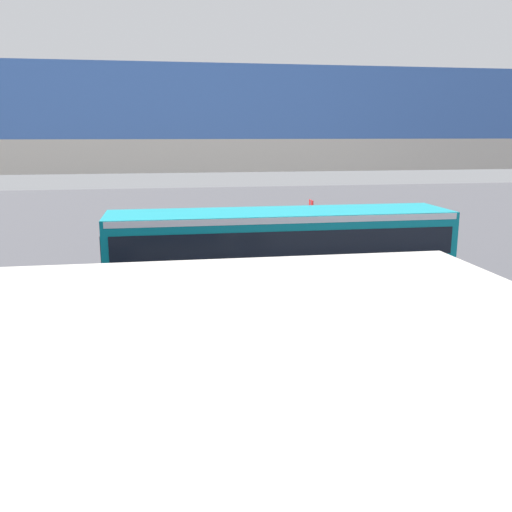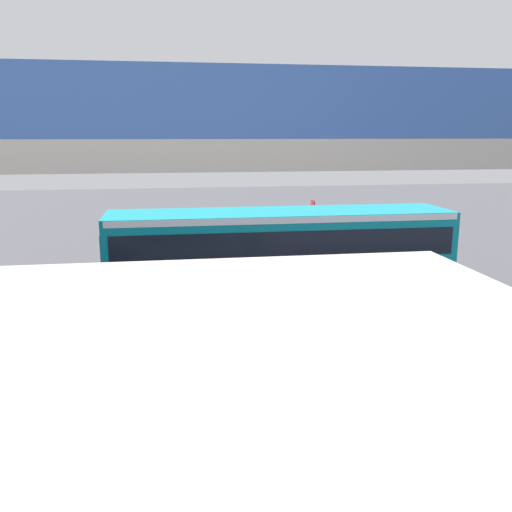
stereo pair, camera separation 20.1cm
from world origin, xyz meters
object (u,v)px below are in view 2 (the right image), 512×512
city_bus (280,248)px  traffic_sign (312,220)px  pedestrian (149,265)px  parked_van (28,316)px

city_bus → traffic_sign: city_bus is taller
pedestrian → traffic_sign: traffic_sign is taller
traffic_sign → parked_van: bearing=44.1°
parked_van → city_bus: bearing=-151.9°
city_bus → pedestrian: bearing=-28.4°
city_bus → traffic_sign: bearing=-114.7°
pedestrian → traffic_sign: bearing=-155.3°
city_bus → pedestrian: city_bus is taller
pedestrian → parked_van: bearing=66.0°
city_bus → traffic_sign: (-2.61, -5.69, 0.01)m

